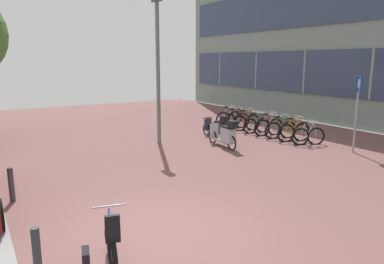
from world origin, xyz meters
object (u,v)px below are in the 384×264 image
object	(u,v)px
bicycle_rack_03	(269,127)
parking_sign	(357,106)
bicycle_rack_00	(308,136)
bicycle_rack_04	(256,125)
bicycle_rack_05	(246,123)
bicycle_rack_07	(229,118)
bicycle_foreground	(109,249)
bollard_near	(37,253)
bicycle_rack_02	(281,130)
bollard_far	(11,185)
scooter_mid	(226,135)
bicycle_rack_01	(294,132)
scooter_near	(218,127)
lamp_post	(158,64)
bicycle_rack_06	(235,121)

from	to	relation	value
bicycle_rack_03	parking_sign	xyz separation A→B (m)	(0.48, -3.58, 1.22)
bicycle_rack_00	bicycle_rack_04	distance (m)	2.69
bicycle_rack_03	bicycle_rack_05	size ratio (longest dim) A/B	0.98
bicycle_rack_07	bicycle_foreground	bearing A→B (deg)	-135.54
bicycle_rack_07	bollard_near	world-z (taller)	bicycle_rack_07
bicycle_rack_02	bollard_far	world-z (taller)	bicycle_rack_02
bicycle_rack_03	scooter_mid	xyz separation A→B (m)	(-2.80, -0.74, 0.12)
bollard_far	bollard_near	bearing A→B (deg)	-90.00
bicycle_foreground	bollard_far	world-z (taller)	bicycle_foreground
bicycle_rack_05	bicycle_rack_07	bearing A→B (deg)	86.61
bicycle_rack_03	bollard_near	distance (m)	11.33
scooter_mid	bollard_far	distance (m)	7.22
bicycle_rack_01	bicycle_rack_03	xyz separation A→B (m)	(-0.02, 1.35, -0.00)
scooter_near	scooter_mid	size ratio (longest dim) A/B	0.94
bicycle_rack_05	lamp_post	size ratio (longest dim) A/B	0.27
bicycle_rack_02	bicycle_rack_07	size ratio (longest dim) A/B	0.98
lamp_post	bollard_far	size ratio (longest dim) A/B	6.80
bicycle_rack_00	lamp_post	distance (m)	6.12
scooter_mid	lamp_post	xyz separation A→B (m)	(-1.68, 1.91, 2.48)
bicycle_rack_04	parking_sign	bearing A→B (deg)	-82.72
bicycle_foreground	bicycle_rack_03	xyz separation A→B (m)	(8.95, 6.09, -0.03)
bicycle_rack_02	bicycle_rack_06	bearing A→B (deg)	93.00
bicycle_rack_01	bicycle_rack_02	bearing A→B (deg)	91.34
bicycle_foreground	parking_sign	distance (m)	9.82
bicycle_foreground	bicycle_rack_06	size ratio (longest dim) A/B	0.99
bicycle_rack_01	bicycle_rack_04	world-z (taller)	bicycle_rack_01
bicycle_rack_01	scooter_near	distance (m)	2.94
lamp_post	bicycle_rack_02	bearing A→B (deg)	-22.33
bollard_near	bicycle_rack_02	bearing A→B (deg)	26.60
bicycle_rack_02	bicycle_rack_06	distance (m)	2.70
bicycle_rack_03	bollard_near	bearing A→B (deg)	-150.36
bicycle_rack_02	bicycle_rack_03	distance (m)	0.67
bicycle_rack_00	bicycle_rack_04	bearing A→B (deg)	92.23
bicycle_foreground	lamp_post	size ratio (longest dim) A/B	0.26
bicycle_rack_00	bollard_far	distance (m)	9.89
bicycle_rack_02	scooter_mid	xyz separation A→B (m)	(-2.80, -0.06, 0.12)
scooter_near	bollard_near	world-z (taller)	scooter_near
bicycle_rack_01	bicycle_rack_06	world-z (taller)	bicycle_rack_01
bicycle_rack_03	bollard_near	xyz separation A→B (m)	(-9.85, -5.60, 0.02)
bicycle_rack_03	bicycle_rack_04	world-z (taller)	bicycle_rack_03
scooter_near	bollard_near	distance (m)	10.03
bollard_near	bicycle_foreground	bearing A→B (deg)	-28.11
bicycle_foreground	bollard_far	size ratio (longest dim) A/B	1.75
bicycle_rack_02	bollard_far	distance (m)	9.98
bicycle_rack_06	bollard_near	size ratio (longest dim) A/B	1.81
bicycle_rack_05	scooter_mid	bearing A→B (deg)	-142.56
bicycle_rack_07	parking_sign	size ratio (longest dim) A/B	0.54
bicycle_foreground	bicycle_rack_07	size ratio (longest dim) A/B	0.99
bicycle_rack_05	bollard_far	distance (m)	10.42
bicycle_rack_07	parking_sign	xyz separation A→B (m)	(0.48, -6.27, 1.22)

